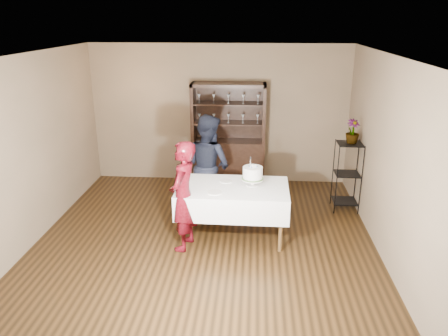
{
  "coord_description": "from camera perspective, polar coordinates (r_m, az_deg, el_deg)",
  "views": [
    {
      "loc": [
        0.71,
        -5.87,
        3.19
      ],
      "look_at": [
        0.27,
        0.1,
        1.09
      ],
      "focal_mm": 35.0,
      "sensor_mm": 36.0,
      "label": 1
    }
  ],
  "objects": [
    {
      "name": "floor",
      "position": [
        6.72,
        -2.39,
        -9.02
      ],
      "size": [
        5.0,
        5.0,
        0.0
      ],
      "primitive_type": "plane",
      "color": "black",
      "rests_on": "ground"
    },
    {
      "name": "ceiling",
      "position": [
        5.93,
        -2.76,
        14.6
      ],
      "size": [
        5.0,
        5.0,
        0.0
      ],
      "primitive_type": "plane",
      "rotation": [
        3.14,
        0.0,
        0.0
      ],
      "color": "silver",
      "rests_on": "back_wall"
    },
    {
      "name": "back_wall",
      "position": [
        8.6,
        -0.63,
        7.0
      ],
      "size": [
        5.0,
        0.02,
        2.7
      ],
      "primitive_type": "cube",
      "color": "brown",
      "rests_on": "floor"
    },
    {
      "name": "wall_left",
      "position": [
        6.93,
        -23.56,
        2.33
      ],
      "size": [
        0.02,
        5.0,
        2.7
      ],
      "primitive_type": "cube",
      "color": "brown",
      "rests_on": "floor"
    },
    {
      "name": "wall_right",
      "position": [
        6.41,
        20.25,
        1.44
      ],
      "size": [
        0.02,
        5.0,
        2.7
      ],
      "primitive_type": "cube",
      "color": "brown",
      "rests_on": "floor"
    },
    {
      "name": "china_hutch",
      "position": [
        8.52,
        0.58,
        2.11
      ],
      "size": [
        1.4,
        0.48,
        2.0
      ],
      "color": "black",
      "rests_on": "floor"
    },
    {
      "name": "plant_etagere",
      "position": [
        7.67,
        15.77,
        -0.72
      ],
      "size": [
        0.42,
        0.42,
        1.2
      ],
      "color": "black",
      "rests_on": "floor"
    },
    {
      "name": "cake_table",
      "position": [
        6.48,
        1.17,
        -4.01
      ],
      "size": [
        1.64,
        1.02,
        0.81
      ],
      "rotation": [
        0.0,
        0.0,
        -0.01
      ],
      "color": "silver",
      "rests_on": "floor"
    },
    {
      "name": "woman",
      "position": [
        6.14,
        -5.35,
        -3.68
      ],
      "size": [
        0.48,
        0.64,
        1.59
      ],
      "primitive_type": "imported",
      "rotation": [
        0.0,
        0.0,
        -1.75
      ],
      "color": "#35040A",
      "rests_on": "floor"
    },
    {
      "name": "man",
      "position": [
        7.2,
        -2.09,
        0.38
      ],
      "size": [
        1.05,
        1.02,
        1.7
      ],
      "primitive_type": "imported",
      "rotation": [
        0.0,
        0.0,
        2.48
      ],
      "color": "black",
      "rests_on": "floor"
    },
    {
      "name": "cake",
      "position": [
        6.4,
        3.77,
        -0.78
      ],
      "size": [
        0.35,
        0.35,
        0.45
      ],
      "rotation": [
        0.0,
        0.0,
        -0.25
      ],
      "color": "white",
      "rests_on": "cake_table"
    },
    {
      "name": "plate_near",
      "position": [
        6.17,
        -1.24,
        -3.21
      ],
      "size": [
        0.24,
        0.24,
        0.01
      ],
      "primitive_type": "cylinder",
      "rotation": [
        0.0,
        0.0,
        -0.12
      ],
      "color": "white",
      "rests_on": "cake_table"
    },
    {
      "name": "plate_far",
      "position": [
        6.59,
        0.24,
        -1.73
      ],
      "size": [
        0.2,
        0.2,
        0.01
      ],
      "primitive_type": "cylinder",
      "rotation": [
        0.0,
        0.0,
        -0.09
      ],
      "color": "white",
      "rests_on": "cake_table"
    },
    {
      "name": "potted_plant",
      "position": [
        7.47,
        16.45,
        4.6
      ],
      "size": [
        0.3,
        0.3,
        0.4
      ],
      "primitive_type": "imported",
      "rotation": [
        0.0,
        0.0,
        0.44
      ],
      "color": "#3F632F",
      "rests_on": "plant_etagere"
    }
  ]
}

